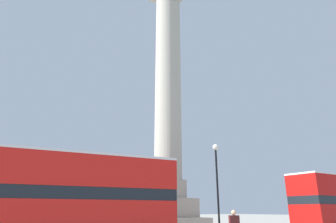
% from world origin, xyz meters
% --- Properties ---
extents(monument_column, '(4.49, 4.49, 22.07)m').
position_xyz_m(monument_column, '(0.00, 0.00, 8.78)').
color(monument_column, '#A39E8E').
rests_on(monument_column, ground_plane).
extents(bus_a, '(11.06, 3.46, 4.34)m').
position_xyz_m(bus_a, '(-8.49, -4.61, 2.40)').
color(bus_a, red).
rests_on(bus_a, ground_plane).
extents(equestrian_statue, '(3.34, 2.60, 6.02)m').
position_xyz_m(equestrian_statue, '(-10.34, 5.75, 1.79)').
color(equestrian_statue, '#A39E8E').
rests_on(equestrian_statue, ground_plane).
extents(street_lamp, '(0.45, 0.45, 6.53)m').
position_xyz_m(street_lamp, '(3.03, -1.94, 3.82)').
color(street_lamp, black).
rests_on(street_lamp, ground_plane).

